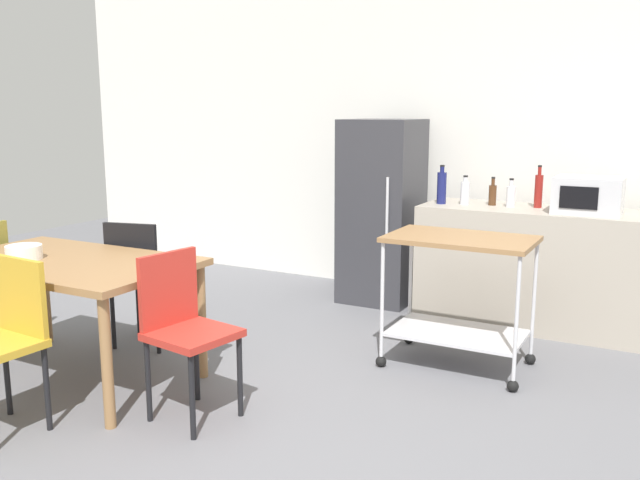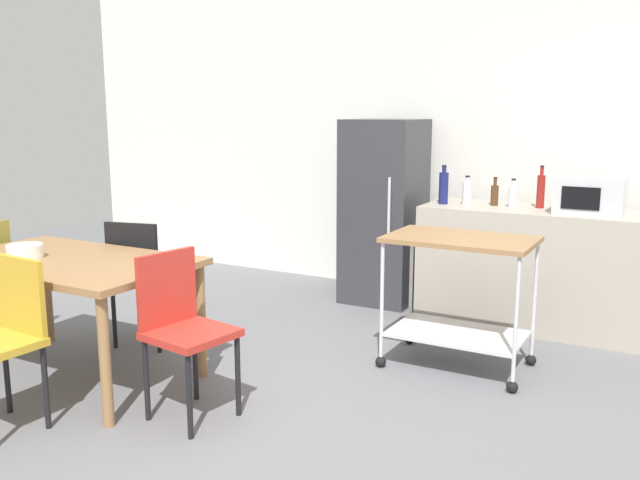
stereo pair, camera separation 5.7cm
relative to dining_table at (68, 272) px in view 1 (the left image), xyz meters
name	(u,v)px [view 1 (the left image)]	position (x,y,z in m)	size (l,w,h in m)	color
ground_plane	(267,445)	(1.51, -0.17, -0.67)	(12.00, 12.00, 0.00)	slate
back_wall	(465,131)	(1.51, 3.03, 0.78)	(8.40, 0.12, 2.90)	silver
kitchen_counter	(554,269)	(2.41, 2.43, -0.22)	(2.00, 0.64, 0.90)	#A89E8E
dining_table	(68,272)	(0.00, 0.00, 0.00)	(1.50, 0.90, 0.75)	olive
chair_mustard	(3,334)	(0.25, -0.65, -0.15)	(0.43, 0.43, 0.89)	gold
chair_red	(184,324)	(0.95, -0.08, -0.15)	(0.46, 0.46, 0.89)	#B72D23
chair_black	(141,274)	(-0.02, 0.64, -0.15)	(0.48, 0.48, 0.89)	black
refrigerator	(382,211)	(0.96, 2.53, 0.10)	(0.60, 0.63, 1.55)	#333338
kitchen_cart	(459,280)	(2.02, 1.31, -0.10)	(0.91, 0.57, 0.85)	olive
bottle_olive_oil	(442,187)	(1.54, 2.35, 0.36)	(0.07, 0.07, 0.30)	navy
bottle_hot_sauce	(465,192)	(1.72, 2.40, 0.32)	(0.07, 0.07, 0.23)	silver
bottle_vinegar	(493,194)	(1.92, 2.46, 0.32)	(0.06, 0.06, 0.22)	#4C2D19
bottle_soy_sauce	(511,196)	(2.07, 2.42, 0.32)	(0.07, 0.07, 0.22)	silver
bottle_soda	(539,190)	(2.26, 2.49, 0.36)	(0.06, 0.06, 0.32)	maroon
microwave	(588,195)	(2.62, 2.36, 0.36)	(0.46, 0.35, 0.26)	silver
fruit_bowl	(24,252)	(-0.23, -0.11, 0.12)	(0.21, 0.21, 0.08)	white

